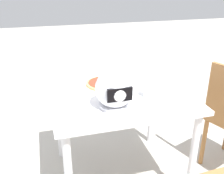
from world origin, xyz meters
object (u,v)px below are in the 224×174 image
object	(u,v)px
dining_table	(119,105)
drinking_glass	(148,89)
pizza	(105,83)
motorcycle_helmet	(115,89)

from	to	relation	value
dining_table	drinking_glass	distance (m)	0.25
pizza	drinking_glass	xyz separation A→B (m)	(-0.23, 0.26, 0.03)
drinking_glass	motorcycle_helmet	bearing A→B (deg)	16.62
dining_table	pizza	xyz separation A→B (m)	(0.06, -0.16, 0.12)
motorcycle_helmet	drinking_glass	size ratio (longest dim) A/B	2.22
pizza	drinking_glass	distance (m)	0.35
drinking_glass	dining_table	bearing A→B (deg)	-31.53
motorcycle_helmet	drinking_glass	xyz separation A→B (m)	(-0.26, -0.08, -0.06)
pizza	drinking_glass	size ratio (longest dim) A/B	2.55
motorcycle_helmet	drinking_glass	world-z (taller)	motorcycle_helmet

